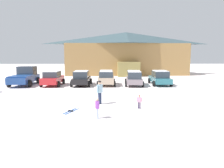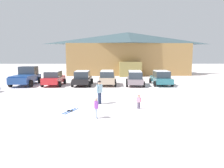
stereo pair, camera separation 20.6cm
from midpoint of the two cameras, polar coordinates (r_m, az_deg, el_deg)
The scene contains 12 objects.
ground at distance 10.17m, azimuth 0.48°, elevation -12.41°, with size 160.00×160.00×0.00m, color white.
ski_lodge at distance 40.43m, azimuth 4.25°, elevation 8.04°, with size 22.00×9.63×7.63m.
parked_red_sedan at distance 26.07m, azimuth -14.76°, elevation 1.49°, with size 2.17×4.27×1.70m.
parked_black_sedan at distance 25.61m, azimuth -7.47°, elevation 1.57°, with size 2.20×4.67×1.70m.
parked_beige_suv at distance 25.46m, azimuth -1.03°, elevation 1.75°, with size 2.12×4.22×1.71m.
parked_grey_wagon at distance 25.39m, azimuth 6.22°, elevation 1.66°, with size 2.29×4.57×1.68m.
parked_teal_hatchback at distance 26.36m, azimuth 12.89°, elevation 1.61°, with size 2.21×4.73×1.70m.
pickup_truck at distance 27.68m, azimuth -21.28°, elevation 1.86°, with size 2.63×5.49×2.15m.
skier_child_in_pink_snowsuit at distance 14.38m, azimuth 7.43°, elevation -4.45°, with size 0.33×0.16×0.89m.
skier_child_in_purple_jacket at distance 12.08m, azimuth -3.66°, elevation -5.95°, with size 0.25×0.41×1.16m.
skier_adult_in_blue_parka at distance 15.60m, azimuth -2.91°, elevation -1.82°, with size 0.43×0.53×1.67m.
pair_of_skis at distance 13.93m, azimuth -10.44°, elevation -6.95°, with size 0.86×1.56×0.08m.
Camera 2 is at (-0.07, -9.57, 3.46)m, focal length 35.00 mm.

